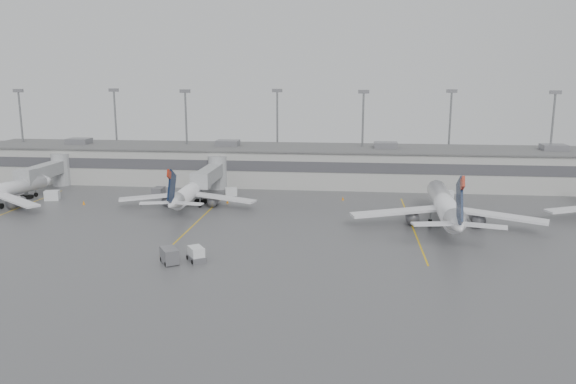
# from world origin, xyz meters

# --- Properties ---
(ground) EXTENTS (260.00, 260.00, 0.00)m
(ground) POSITION_xyz_m (0.00, 0.00, 0.00)
(ground) COLOR #565658
(ground) RESTS_ON ground
(terminal) EXTENTS (152.00, 17.00, 9.45)m
(terminal) POSITION_xyz_m (-0.01, 57.98, 4.17)
(terminal) COLOR #B5B5B0
(terminal) RESTS_ON ground
(light_masts) EXTENTS (142.40, 8.00, 20.60)m
(light_masts) POSITION_xyz_m (0.00, 63.75, 12.03)
(light_masts) COLOR gray
(light_masts) RESTS_ON ground
(jet_bridge_left) EXTENTS (4.00, 17.20, 7.00)m
(jet_bridge_left) POSITION_xyz_m (-55.50, 45.72, 3.87)
(jet_bridge_left) COLOR #95989A
(jet_bridge_left) RESTS_ON ground
(jet_bridge_right) EXTENTS (4.00, 17.20, 7.00)m
(jet_bridge_right) POSITION_xyz_m (-20.50, 45.72, 3.87)
(jet_bridge_right) COLOR #95989A
(jet_bridge_right) RESTS_ON ground
(stand_markings) EXTENTS (105.25, 40.00, 0.01)m
(stand_markings) POSITION_xyz_m (-0.00, 24.00, 0.01)
(stand_markings) COLOR yellow
(stand_markings) RESTS_ON ground
(jet_mid_left) EXTENTS (25.18, 28.25, 9.14)m
(jet_mid_left) POSITION_xyz_m (-21.67, 32.83, 2.84)
(jet_mid_left) COLOR white
(jet_mid_left) RESTS_ON ground
(jet_mid_right) EXTENTS (30.15, 33.82, 10.94)m
(jet_mid_right) POSITION_xyz_m (22.62, 23.91, 3.40)
(jet_mid_right) COLOR white
(jet_mid_right) RESTS_ON ground
(baggage_tug) EXTENTS (3.12, 3.44, 1.89)m
(baggage_tug) POSITION_xyz_m (-12.20, 2.74, 0.74)
(baggage_tug) COLOR white
(baggage_tug) RESTS_ON ground
(baggage_cart) EXTENTS (3.16, 3.53, 1.98)m
(baggage_cart) POSITION_xyz_m (-15.40, 1.54, 1.03)
(baggage_cart) COLOR slate
(baggage_cart) RESTS_ON ground
(gse_uld_a) EXTENTS (2.98, 2.32, 1.87)m
(gse_uld_a) POSITION_xyz_m (-49.75, 35.24, 0.94)
(gse_uld_a) COLOR white
(gse_uld_a) RESTS_ON ground
(gse_uld_b) EXTENTS (2.71, 2.23, 1.65)m
(gse_uld_b) POSITION_xyz_m (-16.24, 43.06, 0.82)
(gse_uld_b) COLOR white
(gse_uld_b) RESTS_ON ground
(gse_uld_c) EXTENTS (2.40, 1.62, 1.68)m
(gse_uld_c) POSITION_xyz_m (26.37, 44.72, 0.84)
(gse_uld_c) COLOR white
(gse_uld_c) RESTS_ON ground
(gse_loader) EXTENTS (2.00, 3.13, 1.93)m
(gse_loader) POSITION_xyz_m (-30.22, 40.31, 0.96)
(gse_loader) COLOR slate
(gse_loader) RESTS_ON ground
(cone_a) EXTENTS (0.47, 0.47, 0.75)m
(cone_a) POSITION_xyz_m (-41.93, 32.21, 0.37)
(cone_a) COLOR orange
(cone_a) RESTS_ON ground
(cone_b) EXTENTS (0.44, 0.44, 0.69)m
(cone_b) POSITION_xyz_m (-15.49, 36.35, 0.35)
(cone_b) COLOR orange
(cone_b) RESTS_ON ground
(cone_c) EXTENTS (0.43, 0.43, 0.68)m
(cone_c) POSITION_xyz_m (6.16, 41.46, 0.34)
(cone_c) COLOR orange
(cone_c) RESTS_ON ground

